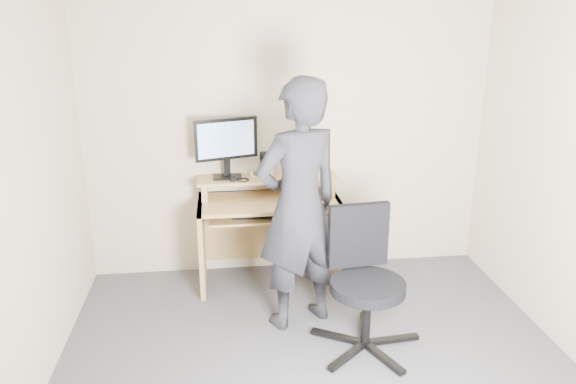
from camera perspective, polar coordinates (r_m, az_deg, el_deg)
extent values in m
plane|color=#595A5F|center=(3.83, 3.44, -18.68)|extent=(3.50, 3.50, 0.00)
cube|color=beige|center=(4.90, 0.06, 5.93)|extent=(3.50, 0.02, 2.50)
cube|color=tan|center=(4.85, -8.72, -5.29)|extent=(0.04, 0.60, 0.75)
cube|color=tan|center=(4.94, 4.88, -4.68)|extent=(0.04, 0.60, 0.75)
cube|color=tan|center=(4.73, -1.90, -1.02)|extent=(1.20, 0.60, 0.03)
cube|color=tan|center=(4.69, -1.80, -2.43)|extent=(1.02, 0.38, 0.02)
cube|color=tan|center=(4.83, -8.46, 0.33)|extent=(0.05, 0.28, 0.15)
cube|color=tan|center=(4.92, 4.21, 0.80)|extent=(0.05, 0.28, 0.15)
cube|color=tan|center=(4.83, -2.08, 1.39)|extent=(1.20, 0.30, 0.02)
cube|color=tan|center=(5.11, -2.15, -3.25)|extent=(1.20, 0.03, 0.65)
cube|color=black|center=(4.82, -6.16, 1.52)|extent=(0.24, 0.15, 0.02)
cube|color=black|center=(4.82, -6.20, 2.55)|extent=(0.05, 0.04, 0.15)
cube|color=black|center=(4.73, -6.29, 5.38)|extent=(0.53, 0.20, 0.35)
cube|color=#8FBCF7|center=(4.71, -6.29, 5.32)|extent=(0.47, 0.15, 0.29)
cube|color=black|center=(4.84, -2.26, 2.82)|extent=(0.09, 0.14, 0.20)
cylinder|color=silver|center=(4.78, -1.92, 2.43)|extent=(0.07, 0.07, 0.17)
cube|color=black|center=(4.83, 0.25, 1.64)|extent=(0.10, 0.14, 0.01)
cube|color=black|center=(4.72, -5.62, 1.30)|extent=(0.05, 0.05, 0.03)
torus|color=silver|center=(4.88, -2.93, 1.82)|extent=(0.20, 0.20, 0.06)
cube|color=black|center=(4.67, -2.77, -2.22)|extent=(0.47, 0.21, 0.03)
ellipsoid|color=black|center=(4.68, 2.91, -0.83)|extent=(0.10, 0.07, 0.04)
cube|color=black|center=(4.21, 10.55, -14.50)|extent=(0.39, 0.09, 0.03)
cube|color=black|center=(4.31, 7.73, -13.45)|extent=(0.13, 0.39, 0.03)
cube|color=black|center=(4.19, 5.04, -14.41)|extent=(0.36, 0.24, 0.03)
cube|color=black|center=(4.00, 6.12, -16.22)|extent=(0.33, 0.30, 0.03)
cube|color=black|center=(4.01, 9.72, -16.27)|extent=(0.20, 0.38, 0.03)
cylinder|color=black|center=(4.03, 7.97, -12.37)|extent=(0.06, 0.06, 0.41)
cylinder|color=black|center=(3.92, 8.11, -9.51)|extent=(0.52, 0.52, 0.07)
cube|color=black|center=(3.99, 7.16, -4.37)|extent=(0.44, 0.10, 0.46)
imported|color=black|center=(4.04, 1.11, -1.45)|extent=(0.80, 0.68, 1.87)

